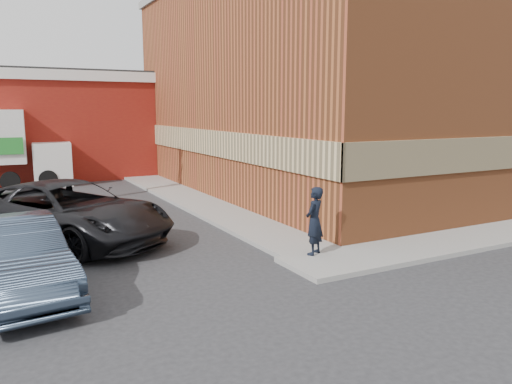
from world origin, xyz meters
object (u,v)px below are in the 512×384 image
brick_building (345,86)px  man (314,221)px  suv_a (69,212)px  sedan (15,258)px

brick_building → man: size_ratio=10.95×
man → brick_building: bearing=-162.5°
brick_building → suv_a: 14.47m
man → suv_a: (-5.06, 4.38, -0.11)m
man → sedan: bearing=-38.1°
sedan → suv_a: size_ratio=0.75×
man → suv_a: size_ratio=0.27×
suv_a → brick_building: bearing=-11.8°
brick_building → man: bearing=-130.9°
brick_building → sedan: (-14.55, -8.50, -3.93)m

